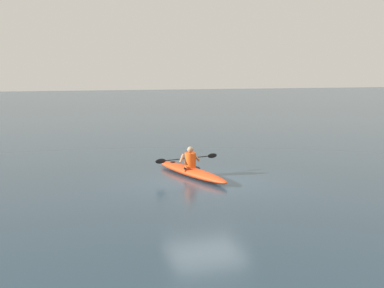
{
  "coord_description": "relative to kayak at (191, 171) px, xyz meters",
  "views": [
    {
      "loc": [
        5.29,
        14.96,
        3.58
      ],
      "look_at": [
        0.94,
        1.42,
        1.5
      ],
      "focal_mm": 46.56,
      "sensor_mm": 36.0,
      "label": 1
    }
  ],
  "objects": [
    {
      "name": "ground_plane",
      "position": [
        -0.16,
        1.1,
        -0.15
      ],
      "size": [
        160.0,
        160.0,
        0.0
      ],
      "primitive_type": "plane",
      "color": "#233847"
    },
    {
      "name": "kayak",
      "position": [
        0.0,
        0.0,
        0.0
      ],
      "size": [
        1.63,
        4.27,
        0.3
      ],
      "color": "red",
      "rests_on": "ground"
    },
    {
      "name": "kayaker",
      "position": [
        0.02,
        -0.07,
        0.44
      ],
      "size": [
        2.44,
        0.7,
        0.72
      ],
      "color": "#E04C14",
      "rests_on": "kayak"
    }
  ]
}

